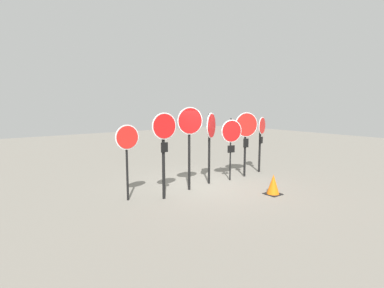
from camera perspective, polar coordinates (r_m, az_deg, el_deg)
The scene contains 9 objects.
ground_plane at distance 10.13m, azimuth 3.72°, elevation -7.84°, with size 40.00×40.00×0.00m, color gray.
stop_sign_0 at distance 8.41m, azimuth -12.25°, elevation -0.17°, with size 0.69×0.12×2.14m.
stop_sign_1 at distance 8.38m, azimuth -5.36°, elevation 0.73°, with size 0.74×0.17×2.47m.
stop_sign_2 at distance 9.22m, azimuth -0.42°, elevation 2.57°, with size 0.83×0.21×2.61m.
stop_sign_3 at distance 10.02m, azimuth 3.59°, elevation 2.11°, with size 0.74×0.46×2.41m.
stop_sign_4 at distance 10.53m, azimuth 7.51°, elevation 1.69°, with size 0.77×0.23×2.21m.
stop_sign_5 at distance 11.16m, azimuth 10.26°, elevation 2.41°, with size 0.85×0.33×2.40m.
stop_sign_6 at distance 12.08m, azimuth 13.04°, elevation 1.76°, with size 0.64×0.27×2.19m.
traffic_cone_0 at distance 9.38m, azimuth 15.21°, elevation -7.47°, with size 0.45×0.45×0.61m.
Camera 1 is at (-6.42, -7.35, 2.71)m, focal length 28.00 mm.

